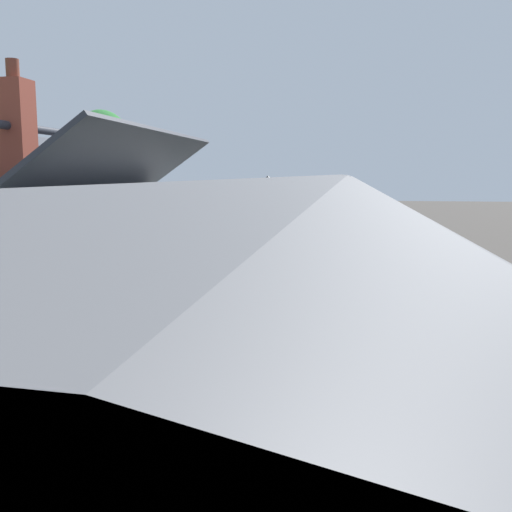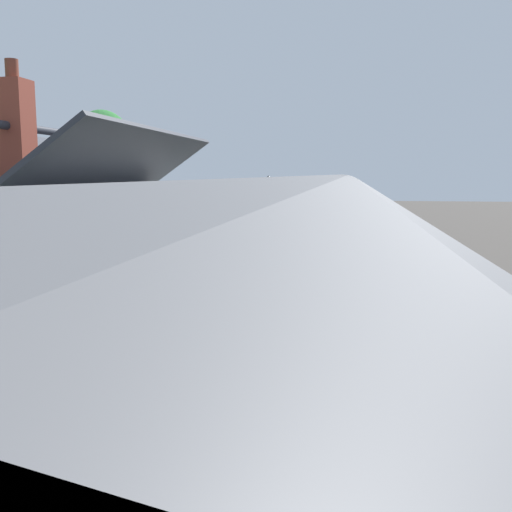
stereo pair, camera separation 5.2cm
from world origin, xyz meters
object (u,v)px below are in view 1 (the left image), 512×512
(station_sign_board, at_px, (279,223))
(tree_far_left, at_px, (25,176))
(planter_edge_far, at_px, (250,255))
(train, at_px, (331,279))
(planter_bench_right, at_px, (183,253))
(planter_under_sign, at_px, (147,350))
(tree_distant, at_px, (102,158))
(station_building, at_px, (83,253))
(bench_platform_end, at_px, (8,384))
(bench_by_lamp, at_px, (229,249))
(lamp_post_platform, at_px, (268,199))
(bench_near_building, at_px, (210,261))
(bench_mid_platform, at_px, (241,239))
(planter_corner_building, at_px, (148,378))

(station_sign_board, relative_size, tree_far_left, 0.26)
(planter_edge_far, bearing_deg, train, -160.65)
(train, height_order, planter_bench_right, train)
(planter_edge_far, distance_m, planter_bench_right, 3.44)
(planter_bench_right, relative_size, planter_under_sign, 1.30)
(station_sign_board, height_order, tree_distant, tree_distant)
(planter_edge_far, relative_size, tree_distant, 0.13)
(station_building, relative_size, bench_platform_end, 5.72)
(bench_by_lamp, bearing_deg, lamp_post_platform, -29.76)
(tree_distant, bearing_deg, station_sign_board, -92.04)
(bench_by_lamp, distance_m, lamp_post_platform, 3.15)
(lamp_post_platform, xyz_separation_m, station_sign_board, (1.84, -0.29, -1.20))
(train, relative_size, planter_under_sign, 38.98)
(bench_near_building, xyz_separation_m, planter_edge_far, (1.58, -1.15, 0.01))
(train, bearing_deg, planter_under_sign, 125.67)
(train, bearing_deg, bench_near_building, 29.91)
(train, height_order, planter_under_sign, train)
(tree_distant, bearing_deg, station_building, -158.26)
(bench_near_building, height_order, planter_bench_right, bench_near_building)
(bench_near_building, xyz_separation_m, lamp_post_platform, (5.39, -1.28, 1.91))
(train, relative_size, lamp_post_platform, 8.60)
(bench_near_building, xyz_separation_m, tree_far_left, (10.59, 13.01, 2.86))
(planter_bench_right, bearing_deg, planter_under_sign, -166.50)
(bench_near_building, bearing_deg, station_building, 167.01)
(bench_near_building, relative_size, tree_far_left, 0.23)
(bench_near_building, relative_size, planter_edge_far, 1.46)
(station_building, relative_size, planter_bench_right, 8.34)
(planter_bench_right, xyz_separation_m, tree_distant, (4.35, 5.22, 3.96))
(planter_bench_right, bearing_deg, station_sign_board, -40.55)
(bench_near_building, bearing_deg, bench_by_lamp, -0.56)
(bench_platform_end, bearing_deg, train, -45.28)
(bench_by_lamp, height_order, planter_bench_right, bench_by_lamp)
(station_building, distance_m, tree_far_left, 20.69)
(tree_far_left, bearing_deg, bench_near_building, -129.14)
(train, relative_size, planter_bench_right, 30.05)
(planter_under_sign, height_order, tree_far_left, tree_far_left)
(station_sign_board, bearing_deg, bench_by_lamp, 159.06)
(bench_mid_platform, relative_size, planter_under_sign, 1.88)
(station_building, xyz_separation_m, station_sign_board, (13.74, -3.07, -0.40))
(train, xyz_separation_m, lamp_post_platform, (12.98, 3.09, 1.06))
(planter_edge_far, xyz_separation_m, tree_far_left, (9.01, 14.16, 2.85))
(bench_mid_platform, height_order, tree_distant, tree_distant)
(planter_under_sign, xyz_separation_m, tree_far_left, (20.43, 14.25, 2.95))
(station_building, distance_m, tree_distant, 15.35)
(bench_platform_end, distance_m, tree_distant, 21.09)
(planter_corner_building, bearing_deg, lamp_post_platform, 1.50)
(lamp_post_platform, height_order, tree_far_left, tree_far_left)
(bench_near_building, distance_m, planter_bench_right, 3.71)
(bench_platform_end, xyz_separation_m, planter_under_sign, (2.15, -1.31, -0.09))
(bench_platform_end, relative_size, planter_bench_right, 1.46)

